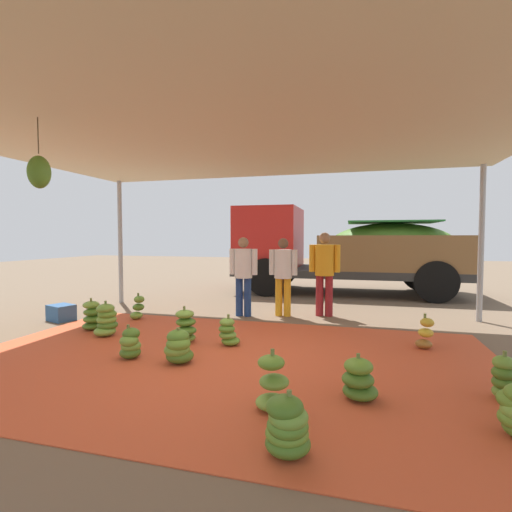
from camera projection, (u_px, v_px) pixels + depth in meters
The scene contains 20 objects.
ground_plane at pixel (274, 314), 7.60m from camera, with size 40.00×40.00×0.00m, color brown.
tarp_orange at pixel (223, 360), 4.71m from camera, with size 6.78×4.33×0.01m, color #D1512D.
tent_canopy at pixel (219, 130), 4.48m from camera, with size 8.00×7.00×2.93m.
banana_bunch_0 at pixel (272, 385), 3.35m from camera, with size 0.37×0.37×0.55m.
banana_bunch_2 at pixel (178, 347), 4.58m from camera, with size 0.45×0.45×0.44m.
banana_bunch_3 at pixel (185, 327), 5.49m from camera, with size 0.49×0.48×0.54m.
banana_bunch_4 at pixel (130, 344), 4.76m from camera, with size 0.34×0.36×0.43m.
banana_bunch_5 at pixel (425, 334), 5.19m from camera, with size 0.28×0.27×0.49m.
banana_bunch_7 at pixel (228, 333), 5.34m from camera, with size 0.40×0.38×0.45m.
banana_bunch_8 at pixel (287, 427), 2.64m from camera, with size 0.41×0.42×0.48m.
banana_bunch_9 at pixel (359, 381), 3.55m from camera, with size 0.43×0.43×0.44m.
banana_bunch_10 at pixel (106, 321), 5.85m from camera, with size 0.47×0.49×0.55m.
banana_bunch_11 at pixel (138, 308), 7.06m from camera, with size 0.32×0.34×0.49m.
banana_bunch_12 at pixel (505, 379), 3.55m from camera, with size 0.32×0.32×0.47m.
banana_bunch_13 at pixel (92, 316), 6.25m from camera, with size 0.45×0.43×0.53m.
cargo_truck_main at pixel (341, 248), 10.40m from camera, with size 6.14×2.53×2.40m.
worker_0 at pixel (325, 267), 7.33m from camera, with size 0.60×0.37×1.65m.
worker_1 at pixel (283, 271), 7.34m from camera, with size 0.56×0.34×1.54m.
worker_2 at pixel (243, 270), 7.33m from camera, with size 0.57×0.35×1.55m.
crate_0 at pixel (61, 313), 6.96m from camera, with size 0.44×0.36×0.30m, color #335B8E.
Camera 1 is at (1.62, -4.37, 1.56)m, focal length 26.21 mm.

